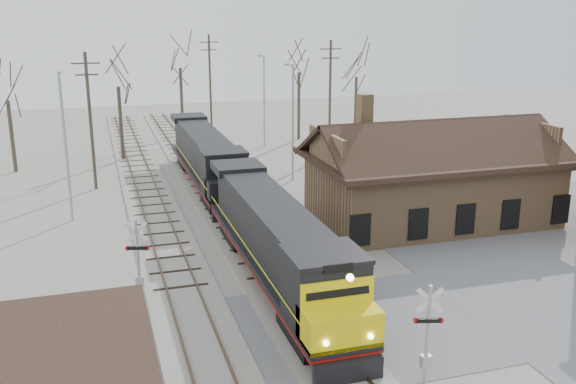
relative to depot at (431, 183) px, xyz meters
The scene contains 20 objects.
ground 17.14m from the depot, 134.97° to the right, with size 140.00×140.00×0.00m, color #A8A297.
road 17.13m from the depot, 134.97° to the right, with size 60.00×9.00×0.03m, color slate.
track_main 12.58m from the depot, 165.97° to the left, with size 3.40×90.00×0.24m.
track_siding 16.92m from the depot, 169.70° to the left, with size 3.40×90.00×0.24m.
depot is the anchor object (origin of this frame).
locomotive_lead 13.93m from the depot, 149.40° to the right, with size 2.79×18.72×4.15m.
locomotive_trailing 16.90m from the depot, 135.21° to the left, with size 2.79×18.72×3.93m.
crossbuck_near 18.94m from the depot, 119.49° to the right, with size 1.05×0.36×3.73m.
crossbuck_far 19.53m from the depot, 160.63° to the right, with size 1.07×0.36×3.82m.
streetlight_a 22.73m from the depot, 163.08° to the left, with size 0.25×2.04×9.29m.
streetlight_b 13.48m from the depot, 113.48° to the left, with size 0.25×2.04×8.94m.
streetlight_c 26.18m from the depot, 98.56° to the left, with size 0.25×2.04×8.72m.
utility_pole_a 24.49m from the depot, 145.41° to the left, with size 2.00×0.24×9.99m.
utility_pole_b 35.00m from the depot, 102.55° to the left, with size 2.00×0.24×10.41m.
utility_pole_c 20.56m from the depot, 87.52° to the left, with size 2.00×0.24×10.29m.
tree_a 34.09m from the depot, 140.95° to the left, with size 3.90×3.90×9.55m.
tree_b 29.48m from the depot, 127.19° to the left, with size 4.31×4.31×10.57m.
tree_c 35.67m from the depot, 107.80° to the left, with size 4.72×4.72×11.55m.
tree_d 28.38m from the depot, 89.26° to the left, with size 4.53×4.53×11.10m.
tree_e 28.95m from the depot, 76.62° to the left, with size 4.11×4.11×10.07m.
Camera 1 is at (-7.88, -22.27, 12.72)m, focal length 40.00 mm.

